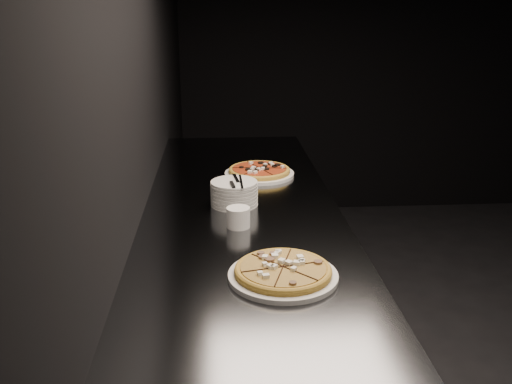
{
  "coord_description": "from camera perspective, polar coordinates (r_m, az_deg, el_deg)",
  "views": [
    {
      "loc": [
        -2.21,
        -2.01,
        1.67
      ],
      "look_at": [
        -2.08,
        -0.04,
        1.01
      ],
      "focal_mm": 40.0,
      "sensor_mm": 36.0,
      "label": 1
    }
  ],
  "objects": [
    {
      "name": "wall_back",
      "position": [
        5.03,
        22.94,
        14.05
      ],
      "size": [
        5.0,
        0.02,
        2.8
      ],
      "primitive_type": "cube",
      "color": "black",
      "rests_on": "floor"
    },
    {
      "name": "pizza_tomato",
      "position": [
        2.57,
        0.34,
        2.07
      ],
      "size": [
        0.31,
        0.31,
        0.04
      ],
      "rotation": [
        0.0,
        0.0,
        -0.11
      ],
      "color": "silver",
      "rests_on": "counter"
    },
    {
      "name": "wall_left",
      "position": [
        2.05,
        -12.07,
        10.61
      ],
      "size": [
        0.02,
        5.0,
        2.8
      ],
      "primitive_type": "cube",
      "color": "black",
      "rests_on": "floor"
    },
    {
      "name": "ramekin",
      "position": [
        1.98,
        -1.79,
        -2.49
      ],
      "size": [
        0.08,
        0.08,
        0.07
      ],
      "color": "silver",
      "rests_on": "counter"
    },
    {
      "name": "plate_stack",
      "position": [
        2.2,
        -2.2,
        -0.11
      ],
      "size": [
        0.18,
        0.18,
        0.09
      ],
      "color": "silver",
      "rests_on": "counter"
    },
    {
      "name": "counter",
      "position": [
        2.35,
        -1.31,
        -12.41
      ],
      "size": [
        0.74,
        2.44,
        0.92
      ],
      "color": "#585B5F",
      "rests_on": "floor"
    },
    {
      "name": "pizza_mushroom",
      "position": [
        1.63,
        2.72,
        -8.0
      ],
      "size": [
        0.33,
        0.33,
        0.04
      ],
      "rotation": [
        0.0,
        0.0,
        0.22
      ],
      "color": "silver",
      "rests_on": "counter"
    },
    {
      "name": "cutlery",
      "position": [
        2.17,
        -2.01,
        1.02
      ],
      "size": [
        0.07,
        0.19,
        0.01
      ],
      "rotation": [
        0.0,
        0.0,
        0.12
      ],
      "color": "silver",
      "rests_on": "plate_stack"
    }
  ]
}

